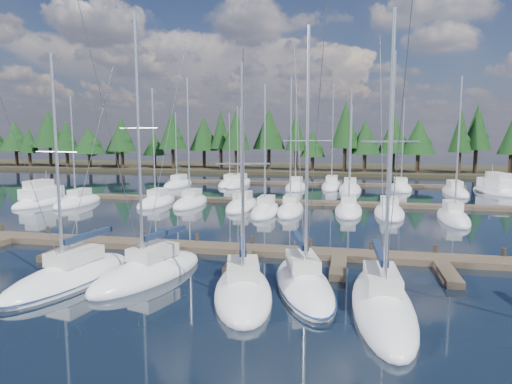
% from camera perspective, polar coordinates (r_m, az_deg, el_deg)
% --- Properties ---
extents(ground, '(260.00, 260.00, 0.00)m').
position_cam_1_polar(ground, '(42.40, 2.70, -3.49)').
color(ground, black).
rests_on(ground, ground).
extents(far_shore, '(220.00, 30.00, 0.60)m').
position_cam_1_polar(far_shore, '(101.63, 8.10, 2.93)').
color(far_shore, '#2D2719').
rests_on(far_shore, ground).
extents(main_dock, '(44.00, 6.13, 0.90)m').
position_cam_1_polar(main_dock, '(30.24, -1.15, -7.52)').
color(main_dock, brown).
rests_on(main_dock, ground).
extents(back_docks, '(50.00, 21.80, 0.40)m').
position_cam_1_polar(back_docks, '(61.55, 5.60, 0.05)').
color(back_docks, brown).
rests_on(back_docks, ground).
extents(front_sailboat_1, '(4.58, 9.73, 12.75)m').
position_cam_1_polar(front_sailboat_1, '(26.90, -22.20, -9.81)').
color(front_sailboat_1, white).
rests_on(front_sailboat_1, ground).
extents(front_sailboat_2, '(5.21, 8.95, 14.94)m').
position_cam_1_polar(front_sailboat_2, '(26.44, -13.25, -9.70)').
color(front_sailboat_2, white).
rests_on(front_sailboat_2, ground).
extents(front_sailboat_3, '(4.63, 8.35, 11.91)m').
position_cam_1_polar(front_sailboat_3, '(22.80, -1.63, -12.33)').
color(front_sailboat_3, white).
rests_on(front_sailboat_3, ground).
extents(front_sailboat_4, '(5.04, 9.41, 13.80)m').
position_cam_1_polar(front_sailboat_4, '(23.97, 5.98, -11.35)').
color(front_sailboat_4, white).
rests_on(front_sailboat_4, ground).
extents(front_sailboat_5, '(3.15, 10.48, 13.83)m').
position_cam_1_polar(front_sailboat_5, '(22.02, 15.50, -13.32)').
color(front_sailboat_5, white).
rests_on(front_sailboat_5, ground).
extents(back_sailboat_rows, '(50.25, 33.93, 16.46)m').
position_cam_1_polar(back_sailboat_rows, '(57.25, 5.27, -0.43)').
color(back_sailboat_rows, white).
rests_on(back_sailboat_rows, ground).
extents(motor_yacht_left, '(3.27, 9.08, 4.50)m').
position_cam_1_polar(motor_yacht_left, '(57.32, -25.18, -0.85)').
color(motor_yacht_left, white).
rests_on(motor_yacht_left, ground).
extents(motor_yacht_right, '(5.60, 9.77, 4.64)m').
position_cam_1_polar(motor_yacht_right, '(69.04, 27.73, 0.29)').
color(motor_yacht_right, white).
rests_on(motor_yacht_right, ground).
extents(tree_line, '(186.25, 12.01, 13.44)m').
position_cam_1_polar(tree_line, '(91.80, 6.36, 6.93)').
color(tree_line, black).
rests_on(tree_line, far_shore).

